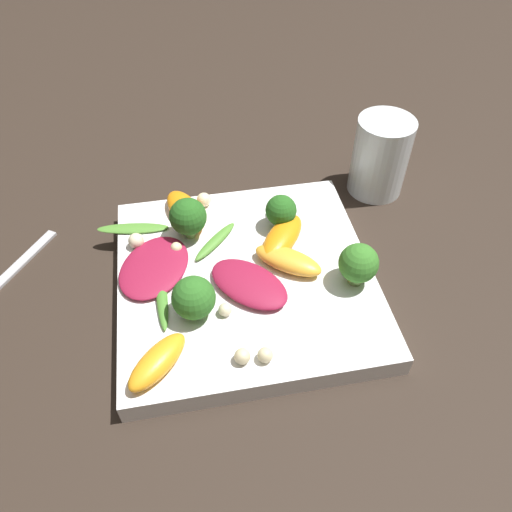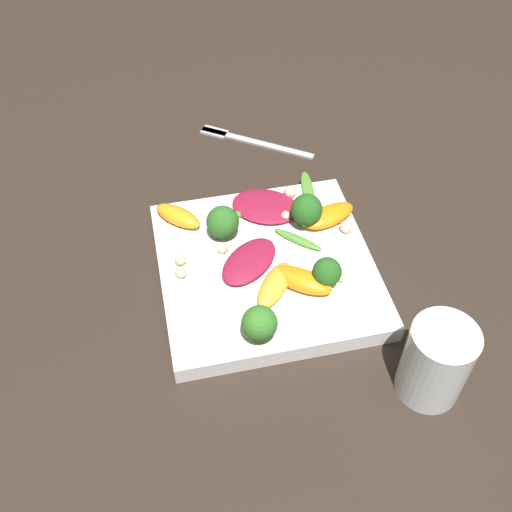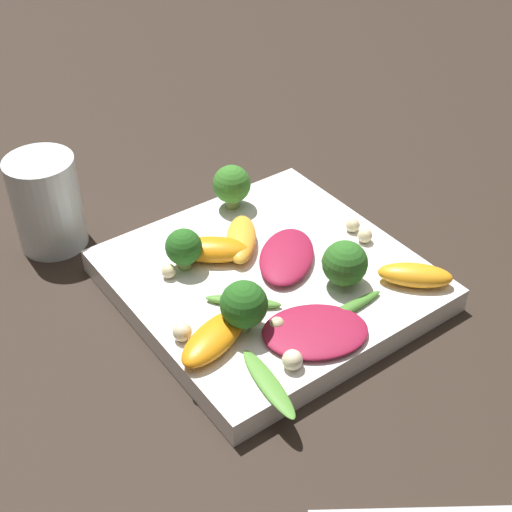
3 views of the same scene
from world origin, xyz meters
The scene contains 24 objects.
ground_plane centered at (0.00, 0.00, 0.00)m, with size 2.40×2.40×0.00m, color #2D231C.
plate centered at (0.00, 0.00, 0.01)m, with size 0.26×0.26×0.02m.
drinking_glass centered at (-0.14, 0.19, 0.05)m, with size 0.07×0.07×0.10m.
fork centered at (-0.03, -0.28, 0.00)m, with size 0.16×0.12×0.01m.
radicchio_leaf_0 centered at (0.02, 0.00, 0.03)m, with size 0.10×0.10×0.01m.
radicchio_leaf_1 centered at (-0.02, -0.09, 0.03)m, with size 0.11×0.10×0.01m.
orange_segment_0 centered at (-0.03, 0.05, 0.04)m, with size 0.08×0.07×0.02m.
orange_segment_1 centered at (0.10, -0.09, 0.03)m, with size 0.07×0.07×0.02m.
orange_segment_2 centered at (-0.10, -0.05, 0.03)m, with size 0.08×0.06×0.02m.
orange_segment_3 centered at (0.00, 0.05, 0.03)m, with size 0.07×0.08×0.02m.
broccoli_floret_0 centered at (-0.06, 0.05, 0.05)m, with size 0.03×0.03×0.04m.
broccoli_floret_1 centered at (0.04, -0.06, 0.05)m, with size 0.04×0.04×0.05m.
broccoli_floret_2 centered at (-0.06, -0.05, 0.05)m, with size 0.04×0.04×0.05m.
broccoli_floret_3 centered at (0.03, 0.11, 0.05)m, with size 0.04×0.04×0.05m.
arugula_sprig_0 centered at (-0.05, -0.03, 0.03)m, with size 0.06×0.06×0.01m.
arugula_sprig_1 centered at (0.02, -0.09, 0.03)m, with size 0.09×0.01×0.01m.
arugula_sprig_2 centered at (-0.09, -0.11, 0.03)m, with size 0.03×0.08×0.00m.
macadamia_nut_0 centered at (-0.04, -0.07, 0.03)m, with size 0.01×0.01×0.01m.
macadamia_nut_1 centered at (-0.11, -0.03, 0.03)m, with size 0.02×0.02×0.02m.
macadamia_nut_2 centered at (0.10, -0.02, 0.03)m, with size 0.01×0.01×0.01m.
macadamia_nut_3 centered at (-0.08, 0.05, 0.03)m, with size 0.01×0.01×0.01m.
macadamia_nut_4 centered at (-0.06, -0.11, 0.03)m, with size 0.02×0.02×0.02m.
macadamia_nut_5 centered at (0.05, -0.03, 0.03)m, with size 0.01×0.01×0.01m.
macadamia_nut_6 centered at (0.11, 0.00, 0.03)m, with size 0.01×0.01×0.01m.
Camera 2 is at (0.12, 0.48, 0.59)m, focal length 42.00 mm.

